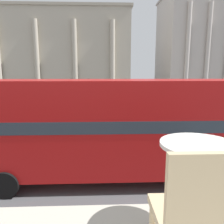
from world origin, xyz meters
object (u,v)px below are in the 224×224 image
pedestrian_red (105,109)px  double_decker_bus (115,126)px  traffic_light_near (35,117)px  plaza_building_left (47,54)px  cafe_chair_0 (195,216)px  cafe_dining_table (198,167)px  traffic_light_mid (175,101)px  pedestrian_olive (107,117)px  pedestrian_grey (70,108)px  traffic_light_far (89,91)px  pedestrian_blue (51,95)px  car_silver (166,106)px

pedestrian_red → double_decker_bus: bearing=-142.1°
traffic_light_near → plaza_building_left: bearing=102.9°
cafe_chair_0 → plaza_building_left: bearing=110.3°
cafe_dining_table → cafe_chair_0: bearing=-114.6°
traffic_light_mid → pedestrian_olive: (-5.46, 0.04, -1.29)m
traffic_light_mid → pedestrian_red: (-5.60, 3.42, -1.16)m
pedestrian_grey → traffic_light_mid: bearing=-2.8°
traffic_light_far → pedestrian_olive: traffic_light_far is taller
traffic_light_near → pedestrian_olive: 7.52m
pedestrian_blue → traffic_light_mid: bearing=151.6°
double_decker_bus → pedestrian_olive: size_ratio=6.76×
double_decker_bus → pedestrian_grey: bearing=103.4°
traffic_light_near → pedestrian_grey: 10.63m
cafe_dining_table → cafe_chair_0: cafe_chair_0 is taller
double_decker_bus → pedestrian_blue: (-8.69, 26.34, -1.33)m
traffic_light_far → car_silver: 8.96m
plaza_building_left → pedestrian_blue: (4.02, -14.56, -7.48)m
pedestrian_grey → pedestrian_red: pedestrian_red is taller
cafe_dining_table → traffic_light_far: 21.49m
double_decker_bus → plaza_building_left: plaza_building_left is taller
traffic_light_far → double_decker_bus: bearing=-82.4°
double_decker_bus → traffic_light_near: double_decker_bus is taller
pedestrian_olive → pedestrian_grey: bearing=-173.8°
pedestrian_olive → pedestrian_blue: size_ratio=0.93×
double_decker_bus → pedestrian_grey: (-3.73, 12.99, -1.33)m
traffic_light_far → pedestrian_olive: size_ratio=2.41×
traffic_light_mid → cafe_dining_table: bearing=-107.8°
cafe_chair_0 → traffic_light_mid: (5.29, 16.27, -1.51)m
cafe_dining_table → traffic_light_mid: (5.04, 15.72, -1.53)m
traffic_light_near → pedestrian_grey: (0.19, 10.55, -1.27)m
double_decker_bus → traffic_light_near: (-3.92, 2.43, -0.07)m
pedestrian_olive → pedestrian_blue: (-8.54, 17.54, 0.08)m
car_silver → pedestrian_red: 7.92m
cafe_dining_table → cafe_chair_0: 0.60m
plaza_building_left → traffic_light_near: (8.79, -38.46, -6.21)m
double_decker_bus → traffic_light_far: bearing=95.0°
traffic_light_far → pedestrian_red: size_ratio=2.15×
pedestrian_olive → traffic_light_near: bearing=-65.0°
traffic_light_far → pedestrian_red: bearing=-53.4°
cafe_chair_0 → pedestrian_blue: (-8.72, 33.85, -2.72)m
car_silver → pedestrian_red: size_ratio=2.35×
double_decker_bus → pedestrian_red: (-0.28, 12.18, -1.28)m
double_decker_bus → traffic_light_near: bearing=145.5°
cafe_dining_table → traffic_light_near: 10.39m
double_decker_bus → cafe_dining_table: size_ratio=14.75×
double_decker_bus → cafe_dining_table: double_decker_bus is taller
plaza_building_left → traffic_light_near: bearing=-77.1°
traffic_light_near → traffic_light_mid: bearing=34.4°
double_decker_bus → traffic_light_mid: (5.32, 8.76, -0.12)m
traffic_light_mid → cafe_chair_0: bearing=-108.0°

